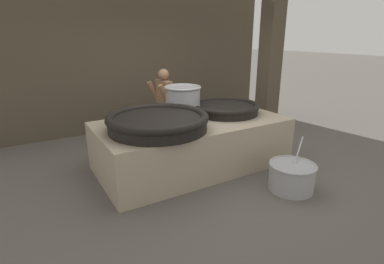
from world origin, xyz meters
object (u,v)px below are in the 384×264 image
at_px(giant_wok_near, 158,121).
at_px(giant_wok_far, 225,108).
at_px(cook, 164,104).
at_px(prep_bowl_vegetables, 292,175).
at_px(stock_pot, 183,99).

relative_size(giant_wok_near, giant_wok_far, 1.24).
relative_size(cook, prep_bowl_vegetables, 1.87).
bearing_deg(prep_bowl_vegetables, giant_wok_far, 91.01).
height_order(stock_pot, cook, cook).
bearing_deg(prep_bowl_vegetables, giant_wok_near, 138.90).
relative_size(giant_wok_near, prep_bowl_vegetables, 1.87).
height_order(giant_wok_far, stock_pot, stock_pot).
relative_size(giant_wok_far, stock_pot, 1.87).
bearing_deg(cook, giant_wok_near, 58.11).
bearing_deg(cook, giant_wok_far, 119.43).
distance_m(cook, prep_bowl_vegetables, 2.78).
xyz_separation_m(stock_pot, cook, (-0.02, 0.73, -0.23)).
distance_m(giant_wok_near, stock_pot, 1.00).
bearing_deg(stock_pot, giant_wok_near, -140.48).
height_order(giant_wok_near, giant_wok_far, giant_wok_near).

